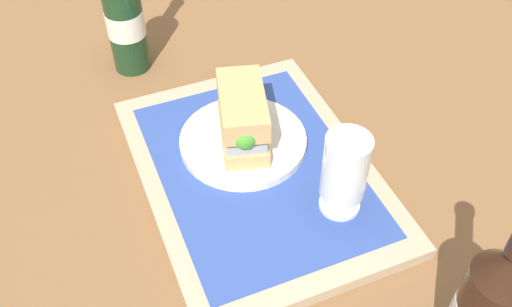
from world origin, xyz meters
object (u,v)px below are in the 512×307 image
(sandwich, at_px, (241,119))
(beer_glass, at_px, (344,172))
(plate, at_px, (241,142))
(second_bottle, at_px, (124,16))

(sandwich, distance_m, beer_glass, 0.18)
(sandwich, xyz_separation_m, beer_glass, (0.16, 0.08, 0.01))
(sandwich, bearing_deg, beer_glass, 42.94)
(plate, xyz_separation_m, second_bottle, (-0.28, -0.10, 0.08))
(plate, relative_size, second_bottle, 0.71)
(sandwich, bearing_deg, plate, -180.00)
(beer_glass, height_order, second_bottle, second_bottle)
(sandwich, distance_m, second_bottle, 0.30)
(plate, bearing_deg, sandwich, -15.26)
(beer_glass, bearing_deg, second_bottle, -157.85)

